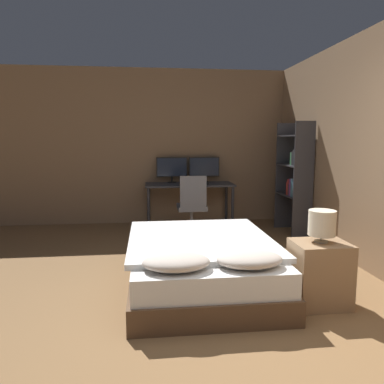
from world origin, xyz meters
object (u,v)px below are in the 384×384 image
at_px(bedside_lamp, 322,223).
at_px(computer_mouse, 207,184).
at_px(bed, 201,263).
at_px(desk, 189,189).
at_px(monitor_left, 172,168).
at_px(monitor_right, 204,168).
at_px(keyboard, 191,185).
at_px(office_chair, 192,212).
at_px(bookshelf, 296,175).
at_px(nightstand, 320,274).

distance_m(bedside_lamp, computer_mouse, 3.10).
relative_size(bed, desk, 1.27).
height_order(monitor_left, monitor_right, same).
xyz_separation_m(bed, monitor_left, (-0.10, 2.94, 0.74)).
relative_size(monitor_left, keyboard, 1.43).
height_order(desk, keyboard, keyboard).
relative_size(office_chair, bookshelf, 0.54).
relative_size(desk, monitor_right, 2.80).
bearing_deg(desk, bed, -93.91).
bearing_deg(monitor_right, nightstand, -81.41).
height_order(nightstand, computer_mouse, computer_mouse).
relative_size(monitor_right, keyboard, 1.43).
bearing_deg(bed, monitor_right, 80.86).
height_order(monitor_right, bookshelf, bookshelf).
bearing_deg(monitor_right, keyboard, -125.05).
bearing_deg(nightstand, computer_mouse, 99.87).
relative_size(monitor_right, bookshelf, 0.31).
relative_size(nightstand, computer_mouse, 8.25).
bearing_deg(monitor_left, bedside_lamp, -72.45).
height_order(nightstand, monitor_left, monitor_left).
bearing_deg(keyboard, computer_mouse, 0.00).
bearing_deg(bedside_lamp, bookshelf, 73.00).
distance_m(bedside_lamp, monitor_left, 3.64).
relative_size(bed, nightstand, 3.29).
bearing_deg(office_chair, desk, 86.95).
bearing_deg(bedside_lamp, computer_mouse, 99.87).
bearing_deg(desk, office_chair, -93.05).
bearing_deg(monitor_left, desk, -35.70).
relative_size(nightstand, bookshelf, 0.33).
height_order(desk, computer_mouse, computer_mouse).
bearing_deg(office_chair, keyboard, 85.68).
xyz_separation_m(computer_mouse, office_chair, (-0.31, -0.48, -0.38)).
xyz_separation_m(bedside_lamp, monitor_left, (-1.09, 3.46, 0.23)).
xyz_separation_m(nightstand, monitor_right, (-0.52, 3.46, 0.70)).
relative_size(bedside_lamp, bookshelf, 0.16).
relative_size(bed, monitor_left, 3.55).
bearing_deg(office_chair, bed, -94.20).
xyz_separation_m(nightstand, monitor_left, (-1.09, 3.46, 0.70)).
relative_size(monitor_left, monitor_right, 1.00).
height_order(desk, monitor_right, monitor_right).
relative_size(bed, bedside_lamp, 6.60).
distance_m(bed, bedside_lamp, 1.23).
height_order(bedside_lamp, computer_mouse, bedside_lamp).
xyz_separation_m(desk, keyboard, (0.00, -0.20, 0.10)).
distance_m(monitor_left, keyboard, 0.56).
height_order(keyboard, bookshelf, bookshelf).
xyz_separation_m(nightstand, desk, (-0.81, 3.26, 0.35)).
relative_size(nightstand, monitor_left, 1.08).
xyz_separation_m(bedside_lamp, computer_mouse, (-0.53, 3.05, -0.00)).
distance_m(bedside_lamp, bookshelf, 2.59).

